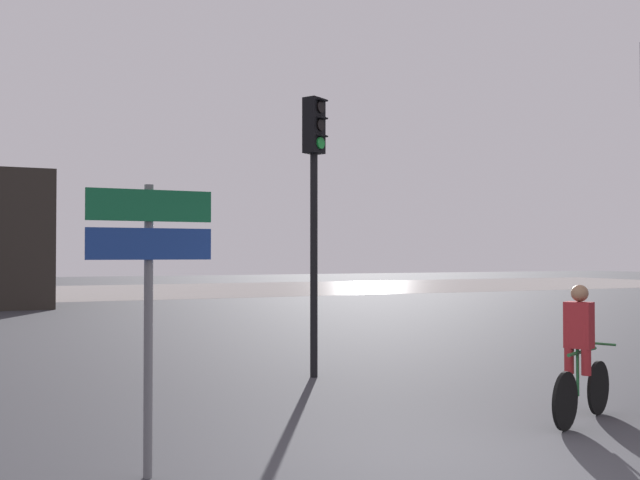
{
  "coord_description": "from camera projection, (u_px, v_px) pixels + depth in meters",
  "views": [
    {
      "loc": [
        -3.87,
        -5.25,
        1.98
      ],
      "look_at": [
        0.5,
        5.0,
        2.2
      ],
      "focal_mm": 40.0,
      "sensor_mm": 36.0,
      "label": 1
    }
  ],
  "objects": [
    {
      "name": "traffic_light_center",
      "position": [
        314.0,
        183.0,
        11.51
      ],
      "size": [
        0.4,
        0.42,
        4.51
      ],
      "rotation": [
        0.0,
        0.0,
        3.7
      ],
      "color": "black",
      "rests_on": "ground"
    },
    {
      "name": "water_strip",
      "position": [
        96.0,
        292.0,
        37.35
      ],
      "size": [
        80.0,
        16.0,
        0.01
      ],
      "primitive_type": "cube",
      "color": "#9E937F",
      "rests_on": "ground"
    },
    {
      "name": "direction_sign_post",
      "position": [
        149.0,
        275.0,
        6.31
      ],
      "size": [
        1.1,
        0.12,
        2.6
      ],
      "rotation": [
        0.0,
        0.0,
        3.17
      ],
      "color": "slate",
      "rests_on": "ground"
    },
    {
      "name": "cyclist",
      "position": [
        580.0,
        353.0,
        8.34
      ],
      "size": [
        1.55,
        0.82,
        1.62
      ],
      "rotation": [
        0.0,
        0.0,
        -1.11
      ],
      "color": "black",
      "rests_on": "ground"
    },
    {
      "name": "ground_plane",
      "position": [
        489.0,
        477.0,
        6.31
      ],
      "size": [
        120.0,
        120.0,
        0.0
      ],
      "primitive_type": "plane",
      "color": "#333338"
    }
  ]
}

